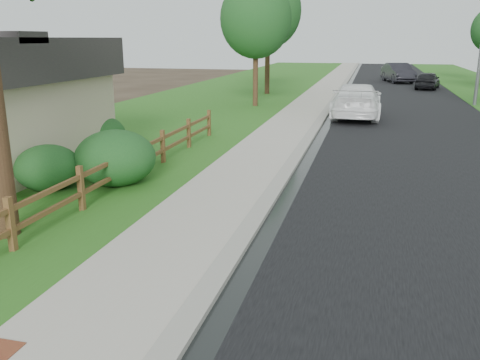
# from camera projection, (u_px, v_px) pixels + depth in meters

# --- Properties ---
(road) EXTENTS (8.00, 90.00, 0.02)m
(road) POSITION_uv_depth(u_px,v_px,m) (398.00, 92.00, 37.57)
(road) COLOR black
(road) RESTS_ON ground
(curb) EXTENTS (0.40, 90.00, 0.12)m
(curb) POSITION_uv_depth(u_px,v_px,m) (340.00, 90.00, 38.56)
(curb) COLOR gray
(curb) RESTS_ON ground
(wet_gutter) EXTENTS (0.50, 90.00, 0.00)m
(wet_gutter) POSITION_uv_depth(u_px,v_px,m) (345.00, 91.00, 38.49)
(wet_gutter) COLOR black
(wet_gutter) RESTS_ON road
(sidewalk) EXTENTS (2.20, 90.00, 0.10)m
(sidewalk) POSITION_uv_depth(u_px,v_px,m) (323.00, 90.00, 38.88)
(sidewalk) COLOR #AFA799
(sidewalk) RESTS_ON ground
(grass_strip) EXTENTS (1.60, 90.00, 0.06)m
(grass_strip) POSITION_uv_depth(u_px,v_px,m) (298.00, 90.00, 39.34)
(grass_strip) COLOR #2C5D1A
(grass_strip) RESTS_ON ground
(lawn_near) EXTENTS (9.00, 90.00, 0.04)m
(lawn_near) POSITION_uv_depth(u_px,v_px,m) (234.00, 88.00, 40.58)
(lawn_near) COLOR #2C5D1A
(lawn_near) RESTS_ON ground
(ranch_fence) EXTENTS (0.12, 16.92, 1.10)m
(ranch_fence) POSITION_uv_depth(u_px,v_px,m) (107.00, 173.00, 12.69)
(ranch_fence) COLOR #51381B
(ranch_fence) RESTS_ON ground
(white_suv) EXTENTS (2.38, 5.84, 1.69)m
(white_suv) POSITION_uv_depth(u_px,v_px,m) (357.00, 101.00, 25.40)
(white_suv) COLOR white
(white_suv) RESTS_ON road
(dark_car_mid) EXTENTS (2.35, 4.23, 1.36)m
(dark_car_mid) POSITION_uv_depth(u_px,v_px,m) (428.00, 80.00, 39.86)
(dark_car_mid) COLOR black
(dark_car_mid) RESTS_ON road
(dark_car_far) EXTENTS (3.06, 5.47, 1.71)m
(dark_car_far) POSITION_uv_depth(u_px,v_px,m) (398.00, 73.00, 45.98)
(dark_car_far) COLOR black
(dark_car_far) RESTS_ON road
(shrub_b) EXTENTS (2.68, 2.68, 1.52)m
(shrub_b) POSITION_uv_depth(u_px,v_px,m) (115.00, 158.00, 13.70)
(shrub_b) COLOR #19471D
(shrub_b) RESTS_ON ground
(shrub_c) EXTENTS (2.21, 2.21, 1.21)m
(shrub_c) POSITION_uv_depth(u_px,v_px,m) (48.00, 168.00, 13.28)
(shrub_c) COLOR #19471D
(shrub_c) RESTS_ON ground
(shrub_d) EXTENTS (1.97, 1.97, 1.30)m
(shrub_d) POSITION_uv_depth(u_px,v_px,m) (98.00, 134.00, 17.76)
(shrub_d) COLOR #19471D
(shrub_d) RESTS_ON ground
(tree_near_left) EXTENTS (4.05, 4.05, 7.18)m
(tree_near_left) POSITION_uv_depth(u_px,v_px,m) (256.00, 19.00, 28.62)
(tree_near_left) COLOR #321E14
(tree_near_left) RESTS_ON ground
(tree_mid_left) EXTENTS (4.61, 4.61, 8.24)m
(tree_mid_left) POSITION_uv_depth(u_px,v_px,m) (268.00, 11.00, 34.93)
(tree_mid_left) COLOR #321E14
(tree_mid_left) RESTS_ON ground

